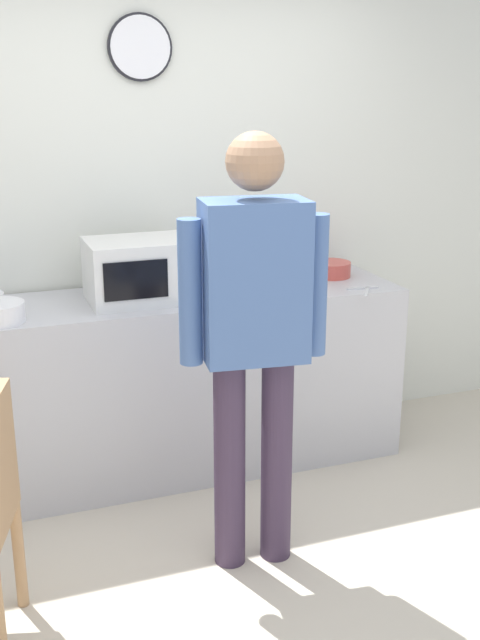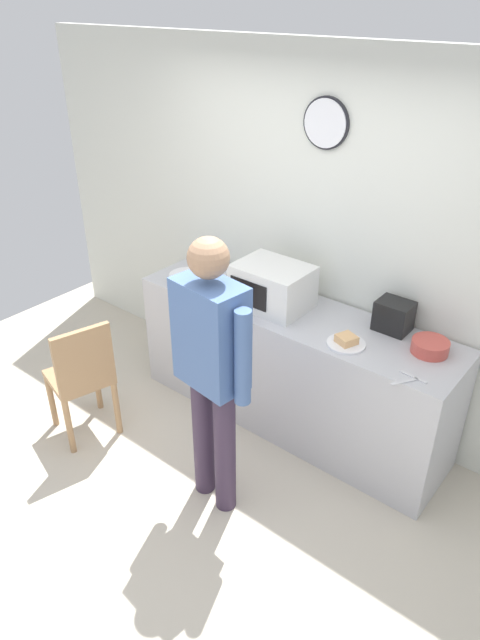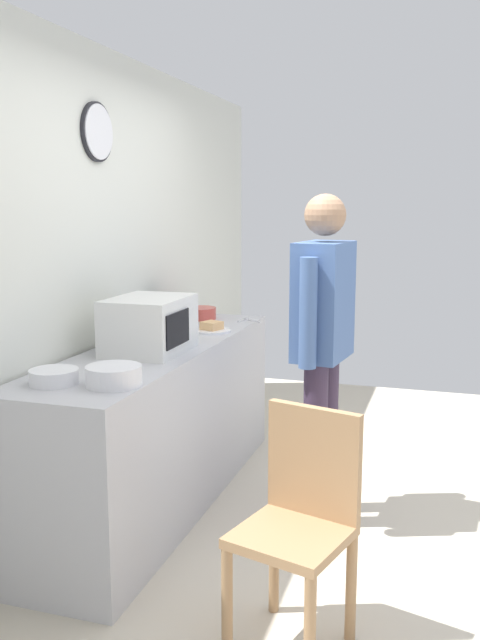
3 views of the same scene
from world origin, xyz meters
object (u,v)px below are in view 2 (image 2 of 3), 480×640
at_px(microwave, 272,286).
at_px(toaster, 394,316).
at_px(wooden_chair, 82,376).
at_px(fork_utensil, 404,382).
at_px(cereal_bowl, 205,267).
at_px(mixing_bowl, 186,279).
at_px(person_standing, 211,361).
at_px(salad_bowl, 430,347).
at_px(spoon_utensil, 413,377).
at_px(sandwich_plate, 346,342).

relative_size(microwave, toaster, 2.27).
relative_size(toaster, wooden_chair, 0.23).
bearing_deg(toaster, fork_utensil, -57.23).
bearing_deg(cereal_bowl, microwave, -9.62).
distance_m(mixing_bowl, fork_utensil, 1.80).
xyz_separation_m(microwave, person_standing, (0.25, -0.91, -0.04)).
relative_size(salad_bowl, spoon_utensil, 1.33).
relative_size(microwave, salad_bowl, 2.22).
bearing_deg(microwave, spoon_utensil, -9.14).
height_order(microwave, mixing_bowl, microwave).
distance_m(cereal_bowl, person_standing, 1.43).
bearing_deg(person_standing, salad_bowl, 50.55).
bearing_deg(microwave, salad_bowl, 6.44).
xyz_separation_m(cereal_bowl, spoon_utensil, (1.87, -0.31, -0.03)).
distance_m(cereal_bowl, mixing_bowl, 0.27).
bearing_deg(sandwich_plate, person_standing, -117.78).
relative_size(sandwich_plate, fork_utensil, 1.41).
xyz_separation_m(spoon_utensil, person_standing, (-0.88, -0.72, 0.11)).
height_order(sandwich_plate, person_standing, person_standing).
bearing_deg(salad_bowl, cereal_bowl, 179.93).
distance_m(sandwich_plate, wooden_chair, 1.82).
bearing_deg(salad_bowl, fork_utensil, -87.64).
distance_m(microwave, spoon_utensil, 1.15).
height_order(mixing_bowl, person_standing, person_standing).
distance_m(sandwich_plate, mixing_bowl, 1.34).
bearing_deg(sandwich_plate, spoon_utensil, -7.31).
bearing_deg(spoon_utensil, microwave, 170.86).
distance_m(mixing_bowl, toaster, 1.53).
distance_m(toaster, spoon_utensil, 0.54).
bearing_deg(wooden_chair, salad_bowl, 30.75).
xyz_separation_m(salad_bowl, person_standing, (-0.85, -1.03, 0.07)).
bearing_deg(fork_utensil, microwave, 166.90).
bearing_deg(toaster, microwave, -163.93).
distance_m(salad_bowl, person_standing, 1.34).
relative_size(spoon_utensil, wooden_chair, 0.18).
relative_size(mixing_bowl, wooden_chair, 0.27).
distance_m(fork_utensil, wooden_chair, 2.15).
bearing_deg(fork_utensil, sandwich_plate, 163.08).
distance_m(person_standing, wooden_chair, 1.23).
bearing_deg(wooden_chair, sandwich_plate, 31.13).
bearing_deg(mixing_bowl, person_standing, -39.40).
bearing_deg(spoon_utensil, wooden_chair, -156.69).
distance_m(microwave, salad_bowl, 1.11).
distance_m(cereal_bowl, wooden_chair, 1.25).
relative_size(toaster, fork_utensil, 1.29).
bearing_deg(cereal_bowl, wooden_chair, -95.65).
distance_m(salad_bowl, mixing_bowl, 1.80).
xyz_separation_m(microwave, sandwich_plate, (0.66, -0.12, -0.13)).
height_order(sandwich_plate, spoon_utensil, sandwich_plate).
relative_size(spoon_utensil, person_standing, 0.10).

